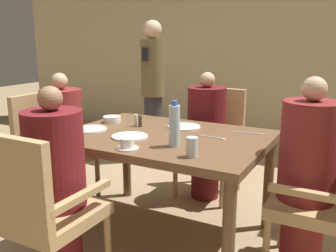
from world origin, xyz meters
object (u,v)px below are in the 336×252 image
(chair_right_side, at_px, (331,195))
(water_bottle, at_px, (174,125))
(plate_dessert_center, at_px, (90,129))
(teacup_with_saucer, at_px, (127,144))
(bowl_small, at_px, (112,119))
(glass_tall_near, at_px, (60,131))
(plate_main_left, at_px, (184,127))
(diner_in_far_chair, at_px, (206,135))
(plate_main_right, at_px, (130,136))
(diner_in_right_chair, at_px, (307,176))
(glass_tall_mid, at_px, (192,147))
(chair_left_side, at_px, (51,145))
(chair_near_corner, at_px, (38,207))
(diner_in_left_chair, at_px, (63,141))
(diner_in_near_chair, at_px, (57,186))
(chair_far_side, at_px, (212,136))
(standing_host, at_px, (153,86))

(chair_right_side, distance_m, water_bottle, 0.97)
(plate_dessert_center, bearing_deg, teacup_with_saucer, -27.28)
(plate_dessert_center, relative_size, teacup_with_saucer, 1.79)
(bowl_small, bearing_deg, plate_dessert_center, -87.21)
(glass_tall_near, bearing_deg, plate_main_left, 50.69)
(diner_in_far_chair, xyz_separation_m, teacup_with_saucer, (-0.04, -1.12, 0.20))
(diner_in_far_chair, height_order, water_bottle, diner_in_far_chair)
(plate_main_right, distance_m, teacup_with_saucer, 0.26)
(bowl_small, bearing_deg, plate_main_right, -39.95)
(diner_in_right_chair, xyz_separation_m, teacup_with_saucer, (-0.96, -0.39, 0.16))
(glass_tall_mid, bearing_deg, plate_dessert_center, 166.40)
(chair_left_side, distance_m, teacup_with_saucer, 1.12)
(chair_near_corner, bearing_deg, diner_in_left_chair, 126.56)
(diner_in_near_chair, bearing_deg, glass_tall_mid, 31.52)
(glass_tall_mid, bearing_deg, chair_near_corner, -140.20)
(plate_main_left, distance_m, plate_main_right, 0.46)
(diner_in_right_chair, bearing_deg, diner_in_far_chair, 141.31)
(diner_in_near_chair, bearing_deg, chair_far_side, 80.48)
(plate_main_left, relative_size, plate_dessert_center, 1.00)
(chair_far_side, xyz_separation_m, standing_host, (-0.95, 0.59, 0.32))
(chair_right_side, xyz_separation_m, teacup_with_saucer, (-1.10, -0.39, 0.24))
(standing_host, distance_m, plate_main_right, 1.81)
(water_bottle, bearing_deg, chair_near_corner, -124.30)
(chair_far_side, distance_m, diner_in_far_chair, 0.15)
(glass_tall_mid, bearing_deg, chair_right_side, 26.61)
(diner_in_far_chair, relative_size, teacup_with_saucer, 8.25)
(plate_main_left, height_order, bowl_small, bowl_small)
(chair_far_side, height_order, chair_near_corner, same)
(chair_left_side, xyz_separation_m, plate_main_left, (1.08, 0.25, 0.22))
(chair_far_side, bearing_deg, diner_in_left_chair, -136.41)
(plate_main_right, relative_size, bowl_small, 1.75)
(chair_right_side, distance_m, standing_host, 2.51)
(chair_left_side, bearing_deg, water_bottle, -9.67)
(diner_in_left_chair, height_order, chair_right_side, diner_in_left_chair)
(diner_in_far_chair, distance_m, water_bottle, 1.01)
(diner_in_far_chair, height_order, bowl_small, diner_in_far_chair)
(diner_in_far_chair, xyz_separation_m, water_bottle, (0.18, -0.95, 0.30))
(plate_dessert_center, bearing_deg, plate_main_left, 34.60)
(diner_in_far_chair, distance_m, diner_in_right_chair, 1.18)
(diner_in_right_chair, bearing_deg, plate_main_left, 164.53)
(bowl_small, xyz_separation_m, water_bottle, (0.72, -0.36, 0.11))
(standing_host, height_order, water_bottle, standing_host)
(plate_dessert_center, bearing_deg, chair_left_side, 165.80)
(water_bottle, xyz_separation_m, glass_tall_near, (-0.71, -0.22, -0.07))
(standing_host, relative_size, bowl_small, 11.47)
(glass_tall_near, bearing_deg, diner_in_near_chair, -50.16)
(chair_far_side, height_order, plate_dessert_center, chair_far_side)
(diner_in_right_chair, height_order, teacup_with_saucer, diner_in_right_chair)
(standing_host, relative_size, plate_main_left, 6.55)
(plate_dessert_center, height_order, glass_tall_near, glass_tall_near)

